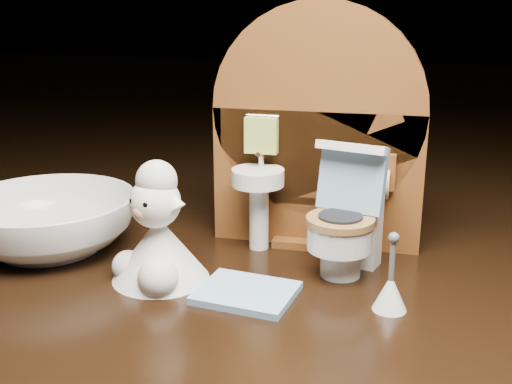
{
  "coord_description": "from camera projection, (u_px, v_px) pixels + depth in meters",
  "views": [
    {
      "loc": [
        0.05,
        -0.32,
        0.15
      ],
      "look_at": [
        -0.03,
        0.02,
        0.05
      ],
      "focal_mm": 45.0,
      "sensor_mm": 36.0,
      "label": 1
    }
  ],
  "objects": [
    {
      "name": "toy_toilet",
      "position": [
        347.0,
        226.0,
        0.36
      ],
      "size": [
        0.04,
        0.05,
        0.08
      ],
      "rotation": [
        0.0,
        0.0,
        -0.27
      ],
      "color": "white",
      "rests_on": "ground"
    },
    {
      "name": "bath_mat",
      "position": [
        246.0,
        293.0,
        0.34
      ],
      "size": [
        0.05,
        0.05,
        0.0
      ],
      "primitive_type": "cube",
      "rotation": [
        0.0,
        0.0,
        -0.14
      ],
      "color": "#7CA6CB",
      "rests_on": "ground"
    },
    {
      "name": "ceramic_bowl",
      "position": [
        48.0,
        223.0,
        0.4
      ],
      "size": [
        0.14,
        0.14,
        0.03
      ],
      "primitive_type": "imported",
      "rotation": [
        0.0,
        0.0,
        0.34
      ],
      "color": "white",
      "rests_on": "ground"
    },
    {
      "name": "toilet_brush",
      "position": [
        390.0,
        290.0,
        0.32
      ],
      "size": [
        0.02,
        0.02,
        0.04
      ],
      "color": "white",
      "rests_on": "ground"
    },
    {
      "name": "backdrop_panel",
      "position": [
        316.0,
        142.0,
        0.39
      ],
      "size": [
        0.13,
        0.05,
        0.15
      ],
      "color": "brown",
      "rests_on": "ground"
    },
    {
      "name": "plush_lamb",
      "position": [
        157.0,
        239.0,
        0.35
      ],
      "size": [
        0.05,
        0.06,
        0.07
      ],
      "rotation": [
        0.0,
        0.0,
        -0.4
      ],
      "color": "silver",
      "rests_on": "ground"
    }
  ]
}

